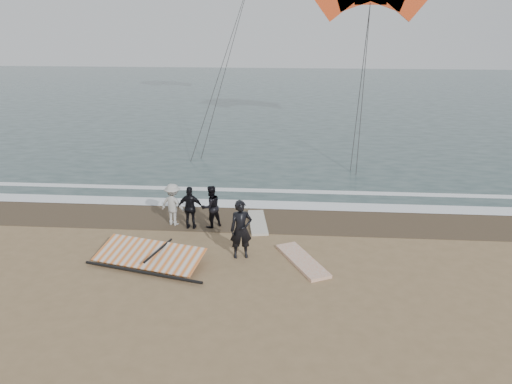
# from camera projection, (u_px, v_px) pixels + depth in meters

# --- Properties ---
(ground) EXTENTS (120.00, 120.00, 0.00)m
(ground) POSITION_uv_depth(u_px,v_px,m) (254.00, 278.00, 14.63)
(ground) COLOR #8C704C
(ground) RESTS_ON ground
(sea) EXTENTS (120.00, 54.00, 0.02)m
(sea) POSITION_uv_depth(u_px,v_px,m) (283.00, 98.00, 45.60)
(sea) COLOR #233838
(sea) RESTS_ON ground
(wet_sand) EXTENTS (120.00, 2.80, 0.01)m
(wet_sand) POSITION_uv_depth(u_px,v_px,m) (263.00, 218.00, 18.85)
(wet_sand) COLOR #4C3D2B
(wet_sand) RESTS_ON ground
(foam_near) EXTENTS (120.00, 0.90, 0.01)m
(foam_near) POSITION_uv_depth(u_px,v_px,m) (266.00, 205.00, 20.16)
(foam_near) COLOR white
(foam_near) RESTS_ON sea
(foam_far) EXTENTS (120.00, 0.45, 0.01)m
(foam_far) POSITION_uv_depth(u_px,v_px,m) (268.00, 191.00, 21.76)
(foam_far) COLOR white
(foam_far) RESTS_ON sea
(man_main) EXTENTS (0.77, 0.59, 1.90)m
(man_main) POSITION_uv_depth(u_px,v_px,m) (241.00, 229.00, 15.58)
(man_main) COLOR black
(man_main) RESTS_ON ground
(board_white) EXTENTS (1.73, 2.53, 0.10)m
(board_white) POSITION_uv_depth(u_px,v_px,m) (302.00, 261.00, 15.54)
(board_white) COLOR silver
(board_white) RESTS_ON ground
(board_cream) EXTENTS (0.92, 2.29, 0.09)m
(board_cream) POSITION_uv_depth(u_px,v_px,m) (258.00, 222.00, 18.40)
(board_cream) COLOR beige
(board_cream) RESTS_ON ground
(trio_cluster) EXTENTS (2.46, 1.02, 1.58)m
(trio_cluster) POSITION_uv_depth(u_px,v_px,m) (190.00, 206.00, 17.93)
(trio_cluster) COLOR black
(trio_cluster) RESTS_ON ground
(sail_rig) EXTENTS (3.80, 2.46, 0.49)m
(sail_rig) POSITION_uv_depth(u_px,v_px,m) (149.00, 255.00, 15.56)
(sail_rig) COLOR black
(sail_rig) RESTS_ON ground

